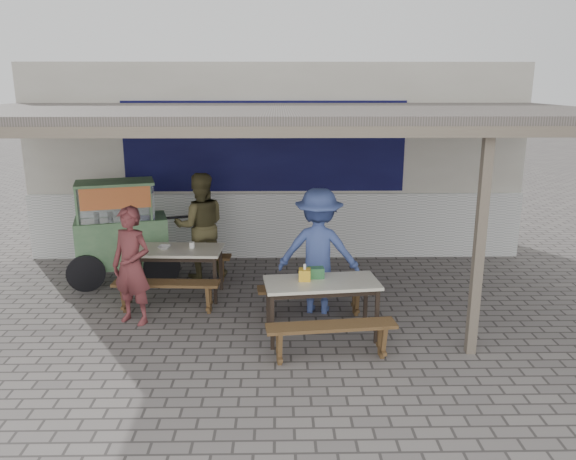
% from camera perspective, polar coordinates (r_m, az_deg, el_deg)
% --- Properties ---
extents(ground, '(60.00, 60.00, 0.00)m').
position_cam_1_polar(ground, '(7.71, -1.27, -9.39)').
color(ground, slate).
rests_on(ground, ground).
extents(back_wall, '(9.00, 1.28, 3.50)m').
position_cam_1_polar(back_wall, '(10.71, -1.24, 7.06)').
color(back_wall, beige).
rests_on(back_wall, ground).
extents(warung_roof, '(9.00, 4.21, 2.81)m').
position_cam_1_polar(warung_roof, '(7.95, -1.23, 11.59)').
color(warung_roof, '#5F5551').
rests_on(warung_roof, ground).
extents(table_left, '(1.42, 0.77, 0.75)m').
position_cam_1_polar(table_left, '(8.57, -11.40, -2.39)').
color(table_left, beige).
rests_on(table_left, ground).
extents(bench_left_street, '(1.50, 0.35, 0.45)m').
position_cam_1_polar(bench_left_street, '(8.11, -12.24, -5.92)').
color(bench_left_street, brown).
rests_on(bench_left_street, ground).
extents(bench_left_wall, '(1.50, 0.35, 0.45)m').
position_cam_1_polar(bench_left_wall, '(9.24, -10.45, -3.24)').
color(bench_left_wall, brown).
rests_on(bench_left_wall, ground).
extents(table_right, '(1.48, 0.81, 0.75)m').
position_cam_1_polar(table_right, '(7.07, 3.43, -5.83)').
color(table_right, beige).
rests_on(table_right, ground).
extents(bench_right_street, '(1.54, 0.45, 0.45)m').
position_cam_1_polar(bench_right_street, '(6.63, 4.42, -10.42)').
color(bench_right_street, brown).
rests_on(bench_right_street, ground).
extents(bench_right_wall, '(1.54, 0.45, 0.45)m').
position_cam_1_polar(bench_right_wall, '(7.77, 2.53, -6.49)').
color(bench_right_wall, brown).
rests_on(bench_right_wall, ground).
extents(vendor_cart, '(1.95, 1.19, 1.65)m').
position_cam_1_polar(vendor_cart, '(9.43, -16.67, 0.25)').
color(vendor_cart, '#6B9664').
rests_on(vendor_cart, ground).
extents(patron_street_side, '(0.69, 0.59, 1.60)m').
position_cam_1_polar(patron_street_side, '(7.73, -15.60, -3.53)').
color(patron_street_side, brown).
rests_on(patron_street_side, ground).
extents(patron_wall_side, '(0.97, 0.82, 1.76)m').
position_cam_1_polar(patron_wall_side, '(9.31, -8.88, 0.42)').
color(patron_wall_side, brown).
rests_on(patron_wall_side, ground).
extents(patron_right_table, '(1.24, 0.84, 1.77)m').
position_cam_1_polar(patron_right_table, '(7.81, 3.13, -2.15)').
color(patron_right_table, '#3F5195').
rests_on(patron_right_table, ground).
extents(tissue_box, '(0.15, 0.15, 0.15)m').
position_cam_1_polar(tissue_box, '(7.05, 1.70, -4.56)').
color(tissue_box, gold).
rests_on(tissue_box, table_right).
extents(donation_box, '(0.21, 0.15, 0.14)m').
position_cam_1_polar(donation_box, '(7.14, 2.84, -4.35)').
color(donation_box, '#2D6639').
rests_on(donation_box, table_right).
extents(condiment_jar, '(0.08, 0.08, 0.09)m').
position_cam_1_polar(condiment_jar, '(8.53, -9.74, -1.51)').
color(condiment_jar, white).
rests_on(condiment_jar, table_left).
extents(condiment_bowl, '(0.22, 0.22, 0.05)m').
position_cam_1_polar(condiment_bowl, '(8.57, -12.46, -1.73)').
color(condiment_bowl, white).
rests_on(condiment_bowl, table_left).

